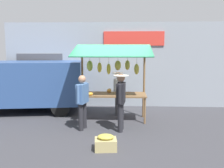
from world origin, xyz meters
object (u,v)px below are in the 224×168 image
object	(u,v)px
shopper_in_grey_tee	(121,97)
parked_van	(17,82)
produce_crate_near	(106,143)
shopper_with_shopping_bag	(82,99)
market_stall	(112,73)
vendor_with_sunhat	(118,90)

from	to	relation	value
shopper_in_grey_tee	parked_van	xyz separation A→B (m)	(3.89, -2.05, 0.14)
shopper_in_grey_tee	produce_crate_near	bearing A→B (deg)	172.45
shopper_with_shopping_bag	shopper_in_grey_tee	bearing A→B (deg)	-80.74
shopper_with_shopping_bag	parked_van	distance (m)	3.40
shopper_with_shopping_bag	parked_van	size ratio (longest dim) A/B	0.35
market_stall	parked_van	world-z (taller)	market_stall
parked_van	produce_crate_near	size ratio (longest dim) A/B	8.37
shopper_with_shopping_bag	produce_crate_near	world-z (taller)	shopper_with_shopping_bag
shopper_with_shopping_bag	produce_crate_near	bearing A→B (deg)	-138.98
vendor_with_sunhat	shopper_with_shopping_bag	world-z (taller)	shopper_with_shopping_bag
shopper_with_shopping_bag	market_stall	bearing A→B (deg)	-23.50
vendor_with_sunhat	produce_crate_near	world-z (taller)	vendor_with_sunhat
market_stall	parked_van	distance (m)	3.71
vendor_with_sunhat	shopper_with_shopping_bag	xyz separation A→B (m)	(0.98, 1.80, 0.03)
parked_van	produce_crate_near	xyz separation A→B (m)	(-3.56, 3.48, -0.95)
vendor_with_sunhat	shopper_in_grey_tee	xyz separation A→B (m)	(-0.15, 1.87, 0.08)
shopper_in_grey_tee	parked_van	size ratio (longest dim) A/B	0.36
market_stall	vendor_with_sunhat	bearing A→B (deg)	-102.70
market_stall	produce_crate_near	xyz separation A→B (m)	(0.03, 2.61, -1.38)
shopper_with_shopping_bag	produce_crate_near	size ratio (longest dim) A/B	2.90
shopper_in_grey_tee	shopper_with_shopping_bag	bearing A→B (deg)	91.51
market_stall	produce_crate_near	bearing A→B (deg)	89.43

